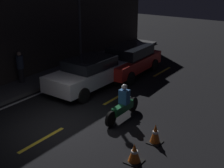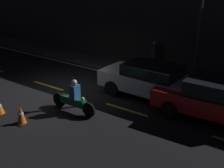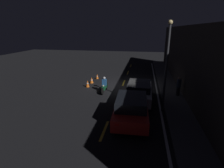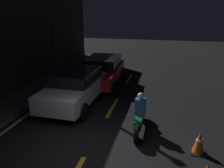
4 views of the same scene
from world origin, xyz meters
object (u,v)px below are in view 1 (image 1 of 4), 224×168
motorcycle (123,105)px  traffic_cone_mid (134,153)px  pedestrian (20,67)px  sedan_white (88,73)px  street_lamp (79,14)px  traffic_cone_far (155,134)px  taxi_red (129,60)px

motorcycle → traffic_cone_mid: motorcycle is taller
motorcycle → traffic_cone_mid: 2.89m
traffic_cone_mid → pedestrian: pedestrian is taller
sedan_white → pedestrian: 3.38m
pedestrian → street_lamp: 3.92m
motorcycle → street_lamp: bearing=56.8°
sedan_white → traffic_cone_mid: size_ratio=7.05×
motorcycle → traffic_cone_far: motorcycle is taller
traffic_cone_mid → traffic_cone_far: (1.32, 0.00, 0.04)m
sedan_white → street_lamp: street_lamp is taller
pedestrian → street_lamp: street_lamp is taller
motorcycle → traffic_cone_mid: bearing=-139.9°
taxi_red → street_lamp: size_ratio=0.76×
sedan_white → motorcycle: size_ratio=1.97×
taxi_red → traffic_cone_mid: size_ratio=7.26×
pedestrian → sedan_white: bearing=-65.0°
taxi_red → traffic_cone_far: size_ratio=6.38×
taxi_red → motorcycle: bearing=27.9°
taxi_red → traffic_cone_far: taxi_red is taller
traffic_cone_far → traffic_cone_mid: bearing=-180.0°
taxi_red → traffic_cone_mid: bearing=31.4°
sedan_white → taxi_red: bearing=174.3°
traffic_cone_mid → pedestrian: bearing=73.0°
motorcycle → traffic_cone_far: 2.06m
sedan_white → street_lamp: bearing=-129.8°
traffic_cone_far → street_lamp: (3.94, 6.49, 2.90)m
sedan_white → motorcycle: sedan_white is taller
sedan_white → traffic_cone_far: size_ratio=6.20×
sedan_white → taxi_red: taxi_red is taller
traffic_cone_far → taxi_red: bearing=39.2°
pedestrian → taxi_red: bearing=-37.6°
traffic_cone_mid → pedestrian: (2.43, 7.93, 0.63)m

